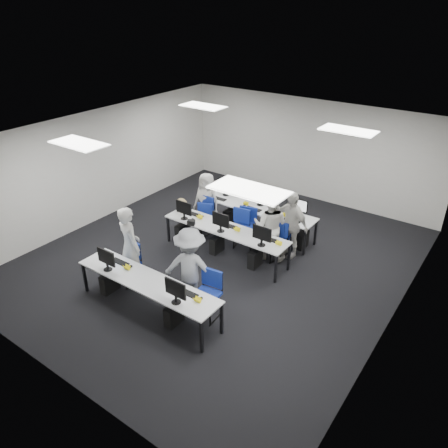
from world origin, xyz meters
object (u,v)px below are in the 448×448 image
Objects in this scene: chair_6 at (245,228)px; chair_0 at (129,270)px; chair_1 at (207,303)px; chair_4 at (271,247)px; chair_5 at (208,221)px; chair_7 at (281,242)px; student_3 at (291,224)px; desk_mid at (225,230)px; desk_front at (147,283)px; chair_3 at (245,234)px; student_1 at (270,226)px; student_0 at (130,246)px; photographer at (190,268)px; chair_2 at (202,222)px; student_2 at (207,201)px.

chair_0 is at bearing -118.11° from chair_6.
chair_1 is at bearing -79.77° from chair_6.
chair_4 is 2.06m from chair_5.
chair_7 is (2.10, 3.00, -0.01)m from chair_0.
desk_mid is at bearing -131.31° from student_3.
chair_0 is 1.02× the size of chair_7.
chair_3 is at bearing 87.61° from desk_front.
student_1 reaches higher than chair_5.
student_3 is at bearing 79.77° from chair_1.
student_0 is at bearing -127.09° from chair_3.
chair_3 is at bearing -106.19° from photographer.
student_1 is at bearing -133.16° from chair_4.
chair_7 reaches higher than desk_front.
chair_2 is 0.59× the size of student_1.
chair_6 is (-1.00, 0.37, 0.02)m from chair_4.
chair_1 is at bearing -73.35° from chair_5.
student_1 is (2.05, -0.03, 0.52)m from chair_2.
chair_7 is 2.34m from student_2.
chair_3 reaches higher than desk_front.
chair_2 is 1.02× the size of chair_3.
student_2 is 2.51m from student_3.
chair_0 reaches higher than desk_mid.
student_2 is at bearing 164.07° from chair_7.
student_1 reaches higher than student_3.
desk_mid is 3.30× the size of chair_3.
student_2 is at bearing 110.01° from chair_5.
student_1 is 0.49m from student_3.
chair_1 is 3.50m from chair_5.
chair_2 is at bearing -68.49° from student_0.
chair_2 is 1.08× the size of chair_7.
chair_0 is 0.96× the size of chair_3.
desk_mid is 2.30m from student_0.
student_1 reaches higher than chair_6.
student_1 is at bearing -107.85° from student_0.
student_1 is at bearing -123.61° from chair_7.
chair_2 is at bearing -171.05° from chair_6.
chair_5 is 0.54m from student_2.
chair_3 is 0.59× the size of student_3.
photographer is (1.66, -2.47, 0.54)m from chair_2.
student_2 is (-1.27, 3.54, 0.08)m from desk_front.
desk_front is 1.15m from student_0.
chair_1 is (1.01, -2.04, -0.38)m from desk_mid.
chair_7 is 0.65m from student_1.
chair_3 is at bearing -63.30° from chair_6.
chair_0 reaches higher than chair_5.
chair_6 is 1.16m from student_1.
chair_3 is (1.21, 2.79, 0.01)m from chair_0.
photographer is at bearing -114.84° from chair_7.
chair_5 is 2.10m from student_1.
chair_2 is at bearing 123.79° from chair_1.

